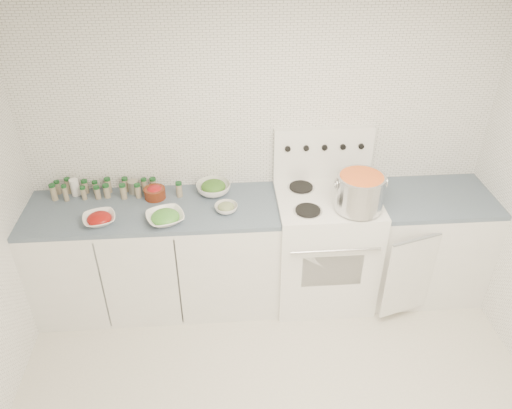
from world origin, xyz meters
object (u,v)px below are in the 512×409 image
stove (324,244)px  stock_pot (360,191)px  bowl_snowpea (165,217)px  bowl_tomato (99,219)px

stove → stock_pot: (0.18, -0.17, 0.59)m
stock_pot → bowl_snowpea: 1.37m
stove → bowl_snowpea: (-1.19, -0.18, 0.44)m
stock_pot → bowl_tomato: stock_pot is taller
bowl_tomato → bowl_snowpea: 0.46m
bowl_tomato → bowl_snowpea: bearing=-3.0°
stove → bowl_snowpea: size_ratio=4.14×
stove → stock_pot: stove is taller
stove → bowl_snowpea: 1.28m
bowl_snowpea → bowl_tomato: bearing=177.0°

